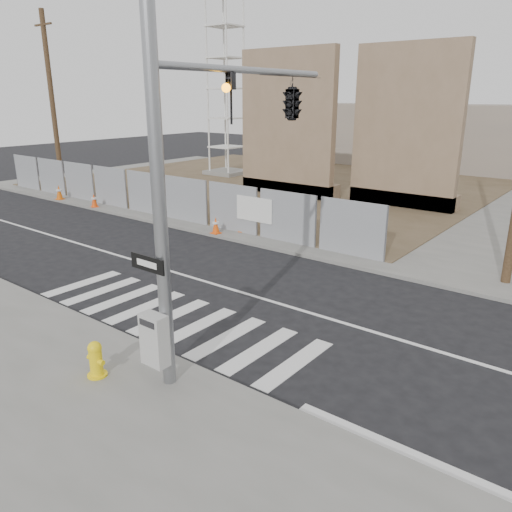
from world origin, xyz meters
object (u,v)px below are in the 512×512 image
Objects in this scene: traffic_cone_b at (94,200)px; traffic_cone_c at (216,225)px; signal_pole at (254,137)px; crane_tower at (225,44)px; traffic_cone_a at (59,192)px; traffic_cone_d at (243,224)px; fire_hydrant at (96,359)px.

traffic_cone_b is 1.00× the size of traffic_cone_c.
crane_tower is (-17.49, 19.05, 4.24)m from signal_pole.
traffic_cone_c is (-6.96, 6.27, -4.31)m from signal_pole.
signal_pole is 9.86× the size of traffic_cone_c.
traffic_cone_a is 1.23× the size of traffic_cone_d.
traffic_cone_a is at bearing 180.00° from traffic_cone_b.
fire_hydrant is 11.79m from traffic_cone_d.
crane_tower is 27.88× the size of traffic_cone_d.
traffic_cone_c is (10.53, -12.78, -8.56)m from crane_tower.
crane_tower is 25.57× the size of traffic_cone_c.
fire_hydrant is 1.09× the size of traffic_cone_b.
fire_hydrant reaches higher than traffic_cone_c.
traffic_cone_b is 9.29m from traffic_cone_d.
traffic_cone_d is (11.26, -11.86, -8.59)m from crane_tower.
crane_tower reaches higher than traffic_cone_d.
crane_tower is at bearing 98.95° from traffic_cone_b.
traffic_cone_a is 1.13× the size of traffic_cone_c.
fire_hydrant is at bearing -29.38° from traffic_cone_a.
fire_hydrant is 19.98m from traffic_cone_a.
traffic_cone_a is at bearing -175.80° from traffic_cone_d.
crane_tower is at bearing 118.81° from fire_hydrant.
fire_hydrant is at bearing -65.37° from traffic_cone_d.
crane_tower reaches higher than traffic_cone_a.
traffic_cone_b is (3.25, 0.00, -0.05)m from traffic_cone_a.
traffic_cone_c is (11.77, 0.00, -0.05)m from traffic_cone_a.
fire_hydrant is (16.17, -22.58, -8.52)m from crane_tower.
signal_pole is at bearing -22.03° from traffic_cone_b.
crane_tower is 18.47m from traffic_cone_d.
traffic_cone_d is at bearing 130.98° from signal_pole.
traffic_cone_a is (-18.74, 6.27, -4.27)m from signal_pole.
signal_pole is at bearing 62.64° from fire_hydrant.
signal_pole is 8.72× the size of traffic_cone_a.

